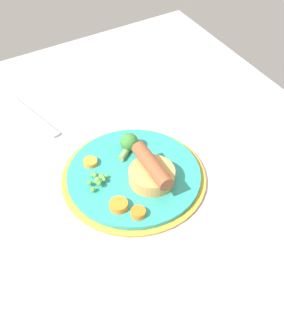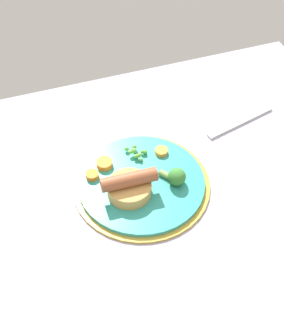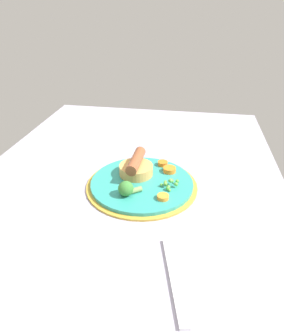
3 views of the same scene
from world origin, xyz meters
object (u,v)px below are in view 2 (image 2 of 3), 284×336
at_px(sausage_pudding, 127,186).
at_px(fork, 240,122).
at_px(broccoli_floret_near, 176,177).
at_px(dinner_plate, 141,184).
at_px(carrot_slice_3, 104,164).
at_px(carrot_slice_2, 92,175).
at_px(carrot_slice_0, 161,151).
at_px(pea_pile, 136,152).

relative_size(sausage_pudding, fork, 0.61).
xyz_separation_m(broccoli_floret_near, fork, (0.21, 0.13, -0.03)).
height_order(dinner_plate, sausage_pudding, sausage_pudding).
height_order(carrot_slice_3, fork, carrot_slice_3).
bearing_deg(fork, dinner_plate, -173.35).
relative_size(carrot_slice_2, carrot_slice_3, 0.80).
relative_size(carrot_slice_0, carrot_slice_3, 0.82).
relative_size(pea_pile, broccoli_floret_near, 0.84).
xyz_separation_m(sausage_pudding, carrot_slice_2, (-0.05, 0.06, -0.02)).
xyz_separation_m(carrot_slice_2, fork, (0.36, 0.06, -0.02)).
bearing_deg(carrot_slice_2, broccoli_floret_near, -23.45).
xyz_separation_m(dinner_plate, carrot_slice_3, (-0.06, 0.06, 0.01)).
bearing_deg(fork, carrot_slice_0, 177.64).
xyz_separation_m(broccoli_floret_near, carrot_slice_3, (-0.12, 0.09, -0.01)).
bearing_deg(carrot_slice_3, broccoli_floret_near, -35.83).
xyz_separation_m(carrot_slice_3, fork, (0.33, 0.04, -0.02)).
height_order(pea_pile, broccoli_floret_near, broccoli_floret_near).
height_order(broccoli_floret_near, carrot_slice_0, broccoli_floret_near).
xyz_separation_m(broccoli_floret_near, carrot_slice_2, (-0.15, 0.07, -0.01)).
bearing_deg(sausage_pudding, carrot_slice_2, 133.12).
distance_m(broccoli_floret_near, fork, 0.25).
bearing_deg(broccoli_floret_near, pea_pile, 172.00).
distance_m(pea_pile, carrot_slice_0, 0.05).
xyz_separation_m(carrot_slice_0, carrot_slice_2, (-0.15, -0.02, 0.00)).
xyz_separation_m(pea_pile, carrot_slice_2, (-0.10, -0.03, -0.00)).
distance_m(broccoli_floret_near, carrot_slice_3, 0.15).
height_order(carrot_slice_2, fork, carrot_slice_2).
distance_m(carrot_slice_2, fork, 0.37).
relative_size(dinner_plate, carrot_slice_2, 10.47).
bearing_deg(carrot_slice_3, sausage_pudding, -75.23).
height_order(sausage_pudding, fork, sausage_pudding).
bearing_deg(pea_pile, fork, 6.85).
xyz_separation_m(dinner_plate, broccoli_floret_near, (0.06, -0.02, 0.03)).
xyz_separation_m(carrot_slice_0, fork, (0.21, 0.04, -0.02)).
distance_m(dinner_plate, carrot_slice_3, 0.09).
distance_m(dinner_plate, pea_pile, 0.07).
bearing_deg(dinner_plate, carrot_slice_2, 154.95).
bearing_deg(pea_pile, carrot_slice_3, -174.36).
distance_m(pea_pile, broccoli_floret_near, 0.11).
height_order(sausage_pudding, carrot_slice_3, sausage_pudding).
bearing_deg(sausage_pudding, carrot_slice_3, 107.18).
relative_size(pea_pile, carrot_slice_0, 1.67).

